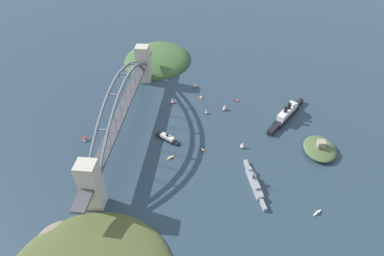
% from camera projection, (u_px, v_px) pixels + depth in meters
% --- Properties ---
extents(ground_plane, '(1400.00, 1400.00, 0.00)m').
position_uv_depth(ground_plane, '(126.00, 129.00, 396.66)').
color(ground_plane, '#283D4C').
extents(harbor_arch_bridge, '(286.24, 17.53, 66.20)m').
position_uv_depth(harbor_arch_bridge, '(123.00, 109.00, 378.12)').
color(harbor_arch_bridge, beige).
rests_on(harbor_arch_bridge, ground).
extents(headland_west_shore, '(123.69, 103.13, 29.46)m').
position_uv_depth(headland_west_shore, '(156.00, 60.00, 531.16)').
color(headland_west_shore, '#3D6033').
rests_on(headland_west_shore, ground).
extents(ocean_liner, '(77.18, 53.04, 20.86)m').
position_uv_depth(ocean_liner, '(287.00, 114.00, 409.71)').
color(ocean_liner, black).
rests_on(ocean_liner, ground).
extents(naval_cruiser, '(63.06, 20.11, 16.93)m').
position_uv_depth(naval_cruiser, '(254.00, 183.00, 327.46)').
color(naval_cruiser, gray).
rests_on(naval_cruiser, ground).
extents(harbor_ferry_steamer, '(20.74, 29.81, 8.50)m').
position_uv_depth(harbor_ferry_steamer, '(167.00, 138.00, 379.90)').
color(harbor_ferry_steamer, black).
rests_on(harbor_ferry_steamer, ground).
extents(fort_island_mid_harbor, '(43.41, 34.95, 15.57)m').
position_uv_depth(fort_island_mid_harbor, '(320.00, 148.00, 364.24)').
color(fort_island_mid_harbor, '#4C6038').
rests_on(fort_island_mid_harbor, ground).
extents(seaplane_taxiing_near_bridge, '(8.52, 8.05, 4.95)m').
position_uv_depth(seaplane_taxiing_near_bridge, '(85.00, 139.00, 380.45)').
color(seaplane_taxiing_near_bridge, '#B7B7B2').
rests_on(seaplane_taxiing_near_bridge, ground).
extents(small_boat_0, '(7.32, 8.10, 2.60)m').
position_uv_depth(small_boat_0, '(317.00, 213.00, 302.73)').
color(small_boat_0, silver).
rests_on(small_boat_0, ground).
extents(small_boat_1, '(7.62, 7.83, 2.19)m').
position_uv_depth(small_boat_1, '(170.00, 158.00, 358.11)').
color(small_boat_1, gold).
rests_on(small_boat_1, ground).
extents(small_boat_2, '(2.63, 7.92, 2.13)m').
position_uv_depth(small_boat_2, '(237.00, 101.00, 440.84)').
color(small_boat_2, '#B2231E').
rests_on(small_boat_2, ground).
extents(small_boat_3, '(6.90, 5.84, 8.76)m').
position_uv_depth(small_boat_3, '(195.00, 84.00, 466.26)').
color(small_boat_3, brown).
rests_on(small_boat_3, ground).
extents(small_boat_4, '(10.28, 6.74, 2.31)m').
position_uv_depth(small_boat_4, '(201.00, 98.00, 446.04)').
color(small_boat_4, brown).
rests_on(small_boat_4, ground).
extents(small_boat_5, '(8.19, 6.96, 9.43)m').
position_uv_depth(small_boat_5, '(225.00, 107.00, 423.56)').
color(small_boat_5, '#B2231E').
rests_on(small_boat_5, ground).
extents(small_boat_6, '(6.64, 6.71, 2.01)m').
position_uv_depth(small_boat_6, '(203.00, 150.00, 367.32)').
color(small_boat_6, brown).
rests_on(small_boat_6, ground).
extents(small_boat_7, '(4.22, 6.29, 7.11)m').
position_uv_depth(small_boat_7, '(206.00, 111.00, 418.49)').
color(small_boat_7, '#234C8C').
rests_on(small_boat_7, ground).
extents(small_boat_8, '(7.01, 6.46, 8.94)m').
position_uv_depth(small_boat_8, '(173.00, 100.00, 435.90)').
color(small_boat_8, '#B2231E').
rests_on(small_boat_8, ground).
extents(small_boat_9, '(7.57, 7.55, 8.57)m').
position_uv_depth(small_boat_9, '(243.00, 145.00, 369.13)').
color(small_boat_9, brown).
rests_on(small_boat_9, ground).
extents(channel_marker_buoy, '(2.20, 2.20, 2.75)m').
position_uv_depth(channel_marker_buoy, '(153.00, 162.00, 352.45)').
color(channel_marker_buoy, red).
rests_on(channel_marker_buoy, ground).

